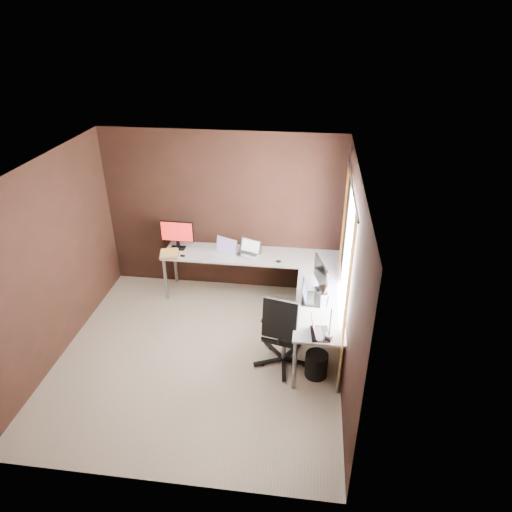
{
  "coord_description": "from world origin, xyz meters",
  "views": [
    {
      "loc": [
        1.31,
        -4.45,
        4.0
      ],
      "look_at": [
        0.62,
        0.95,
        1.01
      ],
      "focal_mm": 32.0,
      "sensor_mm": 36.0,
      "label": 1
    }
  ],
  "objects_px": {
    "drawer_pedestal": "(313,296)",
    "monitor_left": "(177,233)",
    "wastebasket": "(316,365)",
    "office_chair": "(283,344)",
    "book_stack": "(169,254)",
    "laptop_white": "(224,251)",
    "laptop_black_big": "(309,296)",
    "desk_lamp": "(325,306)",
    "monitor_right": "(321,275)",
    "laptop_silver": "(249,251)",
    "laptop_black_small": "(318,331)"
  },
  "relations": [
    {
      "from": "laptop_silver",
      "to": "book_stack",
      "type": "distance_m",
      "value": 1.19
    },
    {
      "from": "laptop_black_big",
      "to": "book_stack",
      "type": "distance_m",
      "value": 2.27
    },
    {
      "from": "desk_lamp",
      "to": "laptop_black_big",
      "type": "bearing_deg",
      "value": 120.53
    },
    {
      "from": "desk_lamp",
      "to": "drawer_pedestal",
      "type": "bearing_deg",
      "value": 110.52
    },
    {
      "from": "drawer_pedestal",
      "to": "laptop_black_small",
      "type": "distance_m",
      "value": 1.51
    },
    {
      "from": "monitor_left",
      "to": "wastebasket",
      "type": "xyz_separation_m",
      "value": [
        2.17,
        -1.72,
        -0.82
      ]
    },
    {
      "from": "drawer_pedestal",
      "to": "book_stack",
      "type": "height_order",
      "value": "book_stack"
    },
    {
      "from": "drawer_pedestal",
      "to": "wastebasket",
      "type": "distance_m",
      "value": 1.31
    },
    {
      "from": "laptop_silver",
      "to": "wastebasket",
      "type": "bearing_deg",
      "value": -37.75
    },
    {
      "from": "monitor_left",
      "to": "laptop_silver",
      "type": "distance_m",
      "value": 1.13
    },
    {
      "from": "monitor_left",
      "to": "office_chair",
      "type": "distance_m",
      "value": 2.44
    },
    {
      "from": "office_chair",
      "to": "laptop_silver",
      "type": "bearing_deg",
      "value": 125.66
    },
    {
      "from": "laptop_black_small",
      "to": "wastebasket",
      "type": "bearing_deg",
      "value": -15.87
    },
    {
      "from": "laptop_silver",
      "to": "office_chair",
      "type": "xyz_separation_m",
      "value": [
        0.64,
        -1.5,
        -0.47
      ]
    },
    {
      "from": "office_chair",
      "to": "wastebasket",
      "type": "bearing_deg",
      "value": -7.71
    },
    {
      "from": "drawer_pedestal",
      "to": "wastebasket",
      "type": "xyz_separation_m",
      "value": [
        0.07,
        -1.3,
        -0.14
      ]
    },
    {
      "from": "monitor_right",
      "to": "wastebasket",
      "type": "xyz_separation_m",
      "value": [
        0.0,
        -0.77,
        -0.82
      ]
    },
    {
      "from": "monitor_right",
      "to": "office_chair",
      "type": "distance_m",
      "value": 1.0
    },
    {
      "from": "drawer_pedestal",
      "to": "desk_lamp",
      "type": "bearing_deg",
      "value": -85.68
    },
    {
      "from": "wastebasket",
      "to": "office_chair",
      "type": "bearing_deg",
      "value": 159.68
    },
    {
      "from": "monitor_left",
      "to": "monitor_right",
      "type": "bearing_deg",
      "value": -22.51
    },
    {
      "from": "laptop_black_small",
      "to": "laptop_black_big",
      "type": "bearing_deg",
      "value": 3.61
    },
    {
      "from": "office_chair",
      "to": "laptop_black_big",
      "type": "bearing_deg",
      "value": 67.67
    },
    {
      "from": "laptop_silver",
      "to": "laptop_black_small",
      "type": "relative_size",
      "value": 1.25
    },
    {
      "from": "laptop_black_big",
      "to": "book_stack",
      "type": "relative_size",
      "value": 1.16
    },
    {
      "from": "laptop_white",
      "to": "book_stack",
      "type": "height_order",
      "value": "laptop_white"
    },
    {
      "from": "drawer_pedestal",
      "to": "monitor_left",
      "type": "bearing_deg",
      "value": 168.76
    },
    {
      "from": "laptop_black_big",
      "to": "desk_lamp",
      "type": "xyz_separation_m",
      "value": [
        0.18,
        -0.7,
        0.35
      ]
    },
    {
      "from": "laptop_white",
      "to": "desk_lamp",
      "type": "relative_size",
      "value": 0.67
    },
    {
      "from": "office_chair",
      "to": "drawer_pedestal",
      "type": "bearing_deg",
      "value": 85.49
    },
    {
      "from": "office_chair",
      "to": "book_stack",
      "type": "bearing_deg",
      "value": 157.01
    },
    {
      "from": "drawer_pedestal",
      "to": "desk_lamp",
      "type": "distance_m",
      "value": 1.66
    },
    {
      "from": "drawer_pedestal",
      "to": "office_chair",
      "type": "distance_m",
      "value": 1.2
    },
    {
      "from": "drawer_pedestal",
      "to": "laptop_black_big",
      "type": "height_order",
      "value": "laptop_black_big"
    },
    {
      "from": "laptop_white",
      "to": "office_chair",
      "type": "distance_m",
      "value": 1.83
    },
    {
      "from": "monitor_right",
      "to": "laptop_black_small",
      "type": "xyz_separation_m",
      "value": [
        -0.02,
        -0.9,
        -0.2
      ]
    },
    {
      "from": "book_stack",
      "to": "desk_lamp",
      "type": "distance_m",
      "value": 2.79
    },
    {
      "from": "wastebasket",
      "to": "book_stack",
      "type": "bearing_deg",
      "value": 146.96
    },
    {
      "from": "monitor_right",
      "to": "laptop_silver",
      "type": "bearing_deg",
      "value": 33.38
    },
    {
      "from": "laptop_black_big",
      "to": "laptop_black_small",
      "type": "height_order",
      "value": "laptop_black_big"
    },
    {
      "from": "laptop_black_small",
      "to": "office_chair",
      "type": "xyz_separation_m",
      "value": [
        -0.4,
        0.29,
        -0.46
      ]
    },
    {
      "from": "drawer_pedestal",
      "to": "monitor_left",
      "type": "distance_m",
      "value": 2.25
    },
    {
      "from": "laptop_white",
      "to": "office_chair",
      "type": "bearing_deg",
      "value": -31.6
    },
    {
      "from": "book_stack",
      "to": "office_chair",
      "type": "xyz_separation_m",
      "value": [
        1.81,
        -1.29,
        -0.46
      ]
    },
    {
      "from": "laptop_black_small",
      "to": "office_chair",
      "type": "relative_size",
      "value": 0.29
    },
    {
      "from": "monitor_right",
      "to": "book_stack",
      "type": "distance_m",
      "value": 2.34
    },
    {
      "from": "drawer_pedestal",
      "to": "wastebasket",
      "type": "height_order",
      "value": "drawer_pedestal"
    },
    {
      "from": "laptop_black_big",
      "to": "office_chair",
      "type": "bearing_deg",
      "value": 147.17
    },
    {
      "from": "laptop_white",
      "to": "office_chair",
      "type": "height_order",
      "value": "office_chair"
    },
    {
      "from": "laptop_black_big",
      "to": "monitor_right",
      "type": "bearing_deg",
      "value": -31.54
    }
  ]
}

